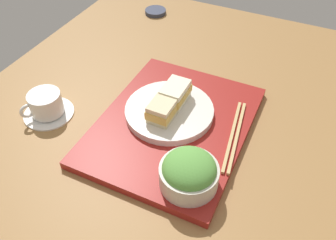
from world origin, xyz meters
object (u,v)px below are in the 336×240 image
sandwich_plate (169,111)px  small_sauce_dish (156,12)px  coffee_cup (46,105)px  salad_bowl (189,172)px  sandwich_far (175,94)px  sandwich_near (163,109)px  chopsticks_pair (234,135)px

sandwich_plate → small_sauce_dish: size_ratio=2.86×
sandwich_plate → coffee_cup: bearing=111.3°
salad_bowl → small_sauce_dish: (65.11, 40.17, -4.82)cm
sandwich_plate → salad_bowl: bearing=-144.3°
sandwich_far → salad_bowl: size_ratio=0.69×
sandwich_near → small_sauce_dish: 58.48cm
salad_bowl → coffee_cup: salad_bowl is taller
sandwich_far → small_sauce_dish: 53.50cm
chopsticks_pair → small_sauce_dish: bearing=42.5°
coffee_cup → chopsticks_pair: bearing=-76.9°
sandwich_far → small_sauce_dish: (45.16, 28.15, -5.56)cm
sandwich_far → sandwich_near: bearing=177.0°
salad_bowl → sandwich_far: bearing=31.1°
sandwich_near → chopsticks_pair: 17.45cm
chopsticks_pair → sandwich_far: bearing=77.8°
sandwich_near → small_sauce_dish: sandwich_near is taller
small_sauce_dish → chopsticks_pair: bearing=-137.5°
sandwich_plate → sandwich_near: bearing=177.0°
chopsticks_pair → salad_bowl: bearing=164.4°
sandwich_near → coffee_cup: (-8.13, 28.41, -3.17)cm
chopsticks_pair → coffee_cup: bearing=103.1°
sandwich_plate → sandwich_far: (3.00, -0.16, 3.31)cm
coffee_cup → small_sauce_dish: coffee_cup is taller
sandwich_plate → chopsticks_pair: sandwich_plate is taller
sandwich_near → chopsticks_pair: (2.42, -16.89, -3.66)cm
salad_bowl → chopsticks_pair: salad_bowl is taller
chopsticks_pair → small_sauce_dish: 66.17cm
sandwich_near → sandwich_far: 6.00cm
sandwich_far → small_sauce_dish: sandwich_far is taller
sandwich_plate → small_sauce_dish: bearing=30.2°
sandwich_near → salad_bowl: (-13.96, -12.33, -0.56)cm
sandwich_near → sandwich_plate: bearing=-3.0°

